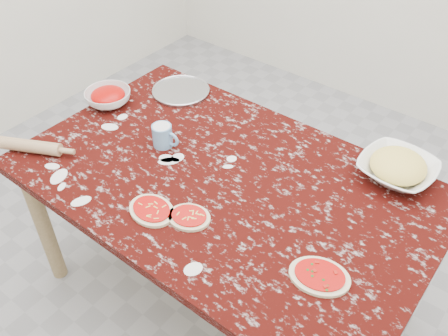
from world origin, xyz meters
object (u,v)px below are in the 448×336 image
flour_mug (163,136)px  rolling_pin (29,146)px  worktable (224,193)px  cheese_bowl (397,170)px  sauce_bowl (108,98)px  pizza_tray (181,91)px

flour_mug → rolling_pin: 0.54m
worktable → cheese_bowl: 0.67m
worktable → cheese_bowl: cheese_bowl is taller
sauce_bowl → rolling_pin: 0.44m
sauce_bowl → pizza_tray: bearing=55.1°
sauce_bowl → cheese_bowl: (1.26, 0.34, 0.00)m
worktable → rolling_pin: rolling_pin is taller
worktable → sauce_bowl: sauce_bowl is taller
pizza_tray → sauce_bowl: bearing=-124.9°
pizza_tray → flour_mug: 0.42m
pizza_tray → rolling_pin: 0.74m
worktable → rolling_pin: 0.82m
pizza_tray → cheese_bowl: size_ratio=0.95×
sauce_bowl → cheese_bowl: cheese_bowl is taller
sauce_bowl → cheese_bowl: bearing=15.1°
rolling_pin → worktable: bearing=26.5°
pizza_tray → flour_mug: flour_mug is taller
cheese_bowl → flour_mug: bearing=-154.0°
pizza_tray → cheese_bowl: 1.06m
rolling_pin → sauce_bowl: bearing=92.0°
flour_mug → sauce_bowl: bearing=170.4°
cheese_bowl → flour_mug: flour_mug is taller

